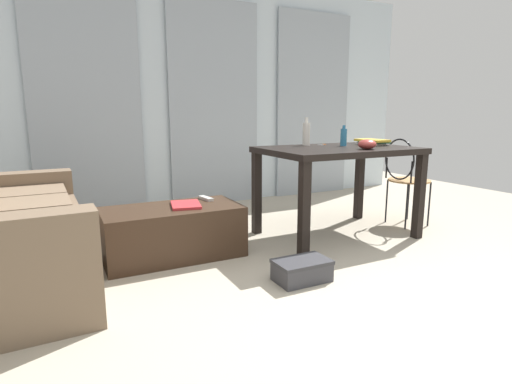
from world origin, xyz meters
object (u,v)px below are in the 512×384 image
object	(u,v)px
bottle_near	(306,134)
scissors	(323,145)
book_stack	(372,142)
shoebox	(302,270)
tv_remote_primary	(206,198)
couch	(8,239)
craft_table	(338,160)
wire_chair	(404,172)
bottle_far	(344,137)
bowl	(367,144)
coffee_table	(173,232)
magazine	(186,205)

from	to	relation	value
bottle_near	scissors	distance (m)	0.20
book_stack	shoebox	size ratio (longest dim) A/B	0.84
book_stack	scissors	size ratio (longest dim) A/B	2.89
book_stack	tv_remote_primary	bearing A→B (deg)	172.91
bottle_near	shoebox	world-z (taller)	bottle_near
scissors	shoebox	size ratio (longest dim) A/B	0.29
couch	craft_table	world-z (taller)	craft_table
wire_chair	bottle_far	world-z (taller)	bottle_far
craft_table	bottle_far	world-z (taller)	bottle_far
craft_table	wire_chair	size ratio (longest dim) A/B	1.53
bottle_far	bowl	bearing A→B (deg)	-97.51
coffee_table	craft_table	distance (m)	1.53
bottle_far	tv_remote_primary	bearing A→B (deg)	172.69
bowl	shoebox	world-z (taller)	bowl
bowl	magazine	size ratio (longest dim) A/B	0.52
couch	bottle_far	size ratio (longest dim) A/B	9.73
book_stack	shoebox	bearing A→B (deg)	-148.41
book_stack	scissors	xyz separation A→B (m)	(-0.40, 0.23, -0.03)
coffee_table	magazine	bearing A→B (deg)	-5.92
couch	book_stack	distance (m)	3.00
scissors	bottle_far	bearing A→B (deg)	-65.81
wire_chair	book_stack	bearing A→B (deg)	167.16
couch	tv_remote_primary	bearing A→B (deg)	7.08
coffee_table	tv_remote_primary	distance (m)	0.41
tv_remote_primary	wire_chair	bearing A→B (deg)	-17.90
book_stack	craft_table	bearing A→B (deg)	-171.50
coffee_table	book_stack	distance (m)	1.99
couch	tv_remote_primary	distance (m)	1.40
bottle_near	bowl	world-z (taller)	bottle_near
bottle_near	book_stack	xyz separation A→B (m)	(0.57, -0.24, -0.08)
couch	book_stack	xyz separation A→B (m)	(2.95, -0.02, 0.52)
coffee_table	scissors	size ratio (longest dim) A/B	9.71
bottle_near	craft_table	bearing A→B (deg)	-67.83
book_stack	shoebox	distance (m)	1.67
wire_chair	bottle_far	bearing A→B (deg)	170.25
bowl	book_stack	size ratio (longest dim) A/B	0.49
tv_remote_primary	magazine	world-z (taller)	tv_remote_primary
wire_chair	scissors	xyz separation A→B (m)	(-0.75, 0.30, 0.27)
couch	scissors	world-z (taller)	scissors
coffee_table	craft_table	xyz separation A→B (m)	(1.44, -0.12, 0.49)
tv_remote_primary	magazine	size ratio (longest dim) A/B	0.60
bowl	shoebox	size ratio (longest dim) A/B	0.41
coffee_table	bottle_near	bearing A→B (deg)	7.93
coffee_table	craft_table	bearing A→B (deg)	-4.90
bottle_near	shoebox	distance (m)	1.48
bowl	bottle_near	bearing A→B (deg)	110.70
book_stack	bowl	bearing A→B (deg)	-137.74
coffee_table	wire_chair	world-z (taller)	wire_chair
magazine	scissors	bearing A→B (deg)	19.25
book_stack	magazine	xyz separation A→B (m)	(-1.78, 0.05, -0.42)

